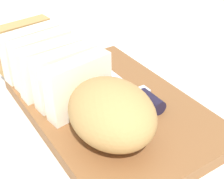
% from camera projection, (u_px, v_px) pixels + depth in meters
% --- Properties ---
extents(ground_plane, '(3.00, 3.00, 0.00)m').
position_uv_depth(ground_plane, '(112.00, 115.00, 0.57)').
color(ground_plane, silver).
extents(cutting_board, '(0.38, 0.27, 0.02)m').
position_uv_depth(cutting_board, '(112.00, 109.00, 0.57)').
color(cutting_board, brown).
rests_on(cutting_board, ground_plane).
extents(bread_loaf, '(0.38, 0.14, 0.09)m').
position_uv_depth(bread_loaf, '(73.00, 83.00, 0.53)').
color(bread_loaf, tan).
rests_on(bread_loaf, cutting_board).
extents(bread_knife, '(0.23, 0.03, 0.03)m').
position_uv_depth(bread_knife, '(140.00, 94.00, 0.57)').
color(bread_knife, silver).
rests_on(bread_knife, cutting_board).
extents(crumb_near_knife, '(0.01, 0.01, 0.01)m').
position_uv_depth(crumb_near_knife, '(121.00, 124.00, 0.51)').
color(crumb_near_knife, '#A8753D').
rests_on(crumb_near_knife, cutting_board).
extents(crumb_near_loaf, '(0.01, 0.01, 0.01)m').
position_uv_depth(crumb_near_loaf, '(134.00, 121.00, 0.52)').
color(crumb_near_loaf, '#A8753D').
rests_on(crumb_near_loaf, cutting_board).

